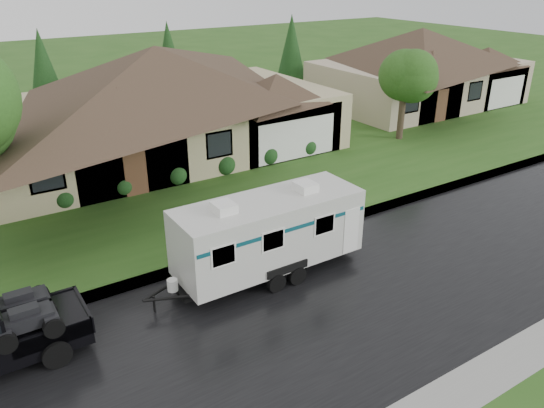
# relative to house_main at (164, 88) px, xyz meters

# --- Properties ---
(ground) EXTENTS (140.00, 140.00, 0.00)m
(ground) POSITION_rel_house_main_xyz_m (-2.29, -13.84, -3.59)
(ground) COLOR #285219
(ground) RESTS_ON ground
(road) EXTENTS (140.00, 8.00, 0.01)m
(road) POSITION_rel_house_main_xyz_m (-2.29, -15.84, -3.59)
(road) COLOR black
(road) RESTS_ON ground
(curb) EXTENTS (140.00, 0.50, 0.15)m
(curb) POSITION_rel_house_main_xyz_m (-2.29, -11.59, -3.52)
(curb) COLOR gray
(curb) RESTS_ON ground
(lawn) EXTENTS (140.00, 26.00, 0.15)m
(lawn) POSITION_rel_house_main_xyz_m (-2.29, 1.16, -3.52)
(lawn) COLOR #285219
(lawn) RESTS_ON ground
(house_main) EXTENTS (19.44, 10.80, 6.90)m
(house_main) POSITION_rel_house_main_xyz_m (0.00, 0.00, 0.00)
(house_main) COLOR tan
(house_main) RESTS_ON lawn
(house_neighbor) EXTENTS (15.12, 9.72, 6.45)m
(house_neighbor) POSITION_rel_house_main_xyz_m (19.97, 0.50, -0.27)
(house_neighbor) COLOR #BAAB8A
(house_neighbor) RESTS_ON lawn
(tree_right_green) EXTENTS (3.14, 3.14, 5.20)m
(tree_right_green) POSITION_rel_house_main_xyz_m (12.29, -5.08, 0.17)
(tree_right_green) COLOR #382B1E
(tree_right_green) RESTS_ON lawn
(shrub_row) EXTENTS (13.60, 1.00, 1.00)m
(shrub_row) POSITION_rel_house_main_xyz_m (-0.29, -4.54, -2.94)
(shrub_row) COLOR #143814
(shrub_row) RESTS_ON lawn
(travel_trailer) EXTENTS (6.59, 2.32, 2.96)m
(travel_trailer) POSITION_rel_house_main_xyz_m (-2.03, -13.31, -2.02)
(travel_trailer) COLOR silver
(travel_trailer) RESTS_ON ground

